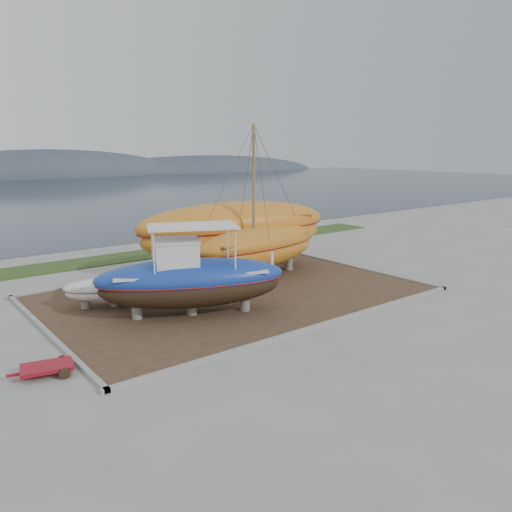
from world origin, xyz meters
TOP-DOWN VIEW (x-y plane):
  - ground at (0.00, 0.00)m, footprint 140.00×140.00m
  - dirt_patch at (0.00, 4.00)m, footprint 18.00×12.00m
  - curb_frame at (0.00, 4.00)m, footprint 18.60×12.60m
  - grass_strip at (0.00, 15.50)m, footprint 44.00×3.00m
  - blue_caique at (-3.37, 2.43)m, footprint 8.57×5.74m
  - white_dinghy at (-5.57, 5.71)m, footprint 4.77×3.21m
  - orange_sailboat at (2.96, 5.65)m, footprint 9.17×3.78m
  - orange_bare_hull at (3.03, 8.00)m, footprint 12.59×5.50m
  - red_trailer at (-10.16, 0.24)m, footprint 2.61×1.71m

SIDE VIEW (x-z plane):
  - ground at x=0.00m, z-range 0.00..0.00m
  - dirt_patch at x=0.00m, z-range 0.00..0.06m
  - grass_strip at x=0.00m, z-range 0.00..0.08m
  - curb_frame at x=0.00m, z-range 0.00..0.15m
  - red_trailer at x=-10.16m, z-range 0.00..0.34m
  - white_dinghy at x=-5.57m, z-range 0.06..1.40m
  - blue_caique at x=-3.37m, z-range 0.06..4.03m
  - orange_bare_hull at x=3.03m, z-range 0.06..4.05m
  - orange_sailboat at x=2.96m, z-range 0.06..8.48m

